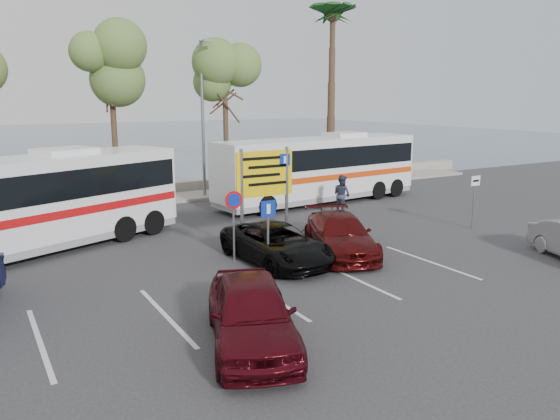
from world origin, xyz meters
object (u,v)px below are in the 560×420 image
coach_bus_right (319,171)px  pedestrian_far (342,195)px  coach_bus_left (22,208)px  suv_black (276,244)px  street_lamp_right (203,111)px  car_red (251,313)px  direction_sign (265,181)px  car_maroon (340,235)px

coach_bus_right → pedestrian_far: 3.04m
coach_bus_left → coach_bus_right: coach_bus_left is taller
suv_black → coach_bus_right: bearing=46.0°
street_lamp_right → coach_bus_right: 6.80m
suv_black → car_red: bearing=-127.3°
street_lamp_right → coach_bus_left: size_ratio=0.70×
direction_sign → coach_bus_left: bearing=156.2°
car_red → suv_black: car_red is taller
direction_sign → car_maroon: (1.90, -1.92, -1.75)m
car_red → pedestrian_far: bearing=65.9°
street_lamp_right → suv_black: street_lamp_right is taller
direction_sign → car_maroon: 3.22m
pedestrian_far → car_maroon: bearing=132.7°
street_lamp_right → direction_sign: 10.73m
car_red → pedestrian_far: 14.03m
pedestrian_far → car_red: bearing=125.1°
coach_bus_left → car_maroon: 10.80m
direction_sign → suv_black: bearing=-106.5°
direction_sign → coach_bus_left: direction_sign is taller
coach_bus_left → coach_bus_right: bearing=11.6°
coach_bus_left → suv_black: size_ratio=2.50×
suv_black → coach_bus_left: bearing=142.1°
street_lamp_right → direction_sign: street_lamp_right is taller
car_maroon → car_red: 7.59m
car_maroon → suv_black: 2.41m
direction_sign → coach_bus_right: 9.00m
coach_bus_right → direction_sign: bearing=-136.4°
car_red → pedestrian_far: size_ratio=2.41×
street_lamp_right → car_red: bearing=-109.4°
coach_bus_right → pedestrian_far: (-0.66, -2.88, -0.72)m
direction_sign → car_red: direction_sign is taller
car_maroon → suv_black: bearing=-163.3°
street_lamp_right → suv_black: size_ratio=1.74×
coach_bus_right → pedestrian_far: bearing=-102.9°
coach_bus_right → pedestrian_far: size_ratio=6.27×
coach_bus_left → street_lamp_right: bearing=36.5°
coach_bus_left → coach_bus_right: 14.29m
car_maroon → suv_black: car_maroon is taller
street_lamp_right → suv_black: bearing=-101.7°
direction_sign → car_red: size_ratio=0.81×
coach_bus_left → pedestrian_far: size_ratio=6.27×
car_red → suv_black: 6.10m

